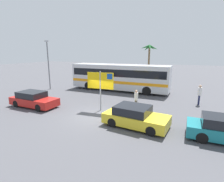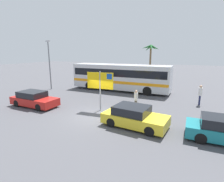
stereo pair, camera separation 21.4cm
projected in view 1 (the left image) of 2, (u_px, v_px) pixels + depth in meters
name	position (u px, v px, depth m)	size (l,w,h in m)	color
ground	(97.00, 116.00, 13.07)	(120.00, 120.00, 0.00)	#4C4C51
bus_front_coach	(119.00, 76.00, 21.50)	(11.96, 2.59, 3.17)	silver
ferry_sign	(101.00, 82.00, 13.91)	(2.20, 0.26, 3.20)	gray
car_yellow	(135.00, 117.00, 11.24)	(4.22, 2.27, 1.32)	yellow
car_red	(34.00, 99.00, 15.28)	(4.28, 1.80, 1.32)	red
pedestrian_near_sign	(136.00, 98.00, 14.45)	(0.32, 0.32, 1.64)	#706656
pedestrian_crossing_lot	(200.00, 93.00, 15.70)	(0.32, 0.32, 1.83)	#1E2347
lamp_post_left_side	(48.00, 63.00, 21.86)	(0.56, 0.20, 6.04)	slate
palm_tree_seaside	(149.00, 52.00, 30.75)	(3.09, 3.12, 5.91)	brown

